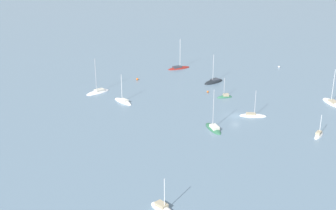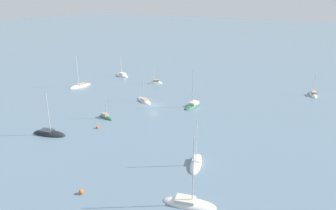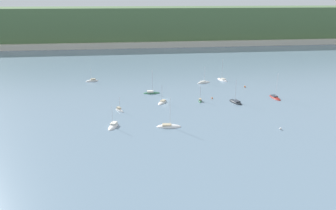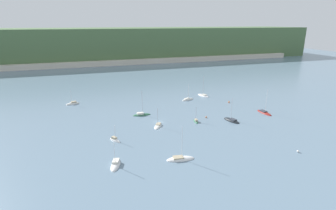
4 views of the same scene
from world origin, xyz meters
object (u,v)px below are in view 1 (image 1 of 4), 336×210
(sailboat_3, at_px, (253,116))
(sailboat_4, at_px, (179,68))
(mooring_buoy_2, at_px, (279,67))
(sailboat_9, at_px, (332,103))
(sailboat_10, at_px, (225,97))
(sailboat_1, at_px, (98,92))
(mooring_buoy_1, at_px, (137,79))
(sailboat_5, at_px, (163,210))
(sailboat_7, at_px, (213,129))
(mooring_buoy_0, at_px, (208,92))
(sailboat_2, at_px, (123,102))
(sailboat_8, at_px, (319,135))
(sailboat_0, at_px, (214,82))

(sailboat_3, relative_size, sailboat_4, 0.70)
(sailboat_3, xyz_separation_m, mooring_buoy_2, (34.54, -33.85, 0.28))
(sailboat_9, distance_m, sailboat_10, 31.18)
(sailboat_1, height_order, sailboat_10, sailboat_1)
(sailboat_1, distance_m, mooring_buoy_1, 16.71)
(sailboat_9, relative_size, sailboat_10, 1.62)
(sailboat_5, relative_size, sailboat_9, 0.71)
(sailboat_5, xyz_separation_m, sailboat_7, (28.09, -25.97, 0.04))
(sailboat_1, xyz_separation_m, mooring_buoy_2, (-0.76, -67.43, 0.26))
(sailboat_4, relative_size, sailboat_7, 1.02)
(sailboat_3, xyz_separation_m, sailboat_4, (48.37, -0.15, 0.03))
(mooring_buoy_0, bearing_deg, sailboat_10, -155.36)
(sailboat_7, bearing_deg, sailboat_9, -83.71)
(sailboat_2, bearing_deg, sailboat_9, -133.90)
(sailboat_3, xyz_separation_m, sailboat_9, (-1.08, -26.59, -0.00))
(sailboat_4, relative_size, mooring_buoy_0, 18.21)
(sailboat_7, xyz_separation_m, sailboat_8, (-14.07, -21.93, -0.02))
(mooring_buoy_1, bearing_deg, sailboat_3, -156.49)
(sailboat_7, xyz_separation_m, mooring_buoy_0, (24.78, -11.61, 0.18))
(sailboat_1, relative_size, sailboat_3, 1.44)
(sailboat_2, height_order, sailboat_5, sailboat_2)
(sailboat_5, bearing_deg, sailboat_1, 155.88)
(sailboat_4, bearing_deg, sailboat_3, -92.52)
(sailboat_2, relative_size, mooring_buoy_2, 13.35)
(sailboat_1, height_order, sailboat_5, sailboat_1)
(sailboat_3, height_order, sailboat_8, sailboat_3)
(sailboat_10, bearing_deg, sailboat_0, -94.33)
(mooring_buoy_0, bearing_deg, sailboat_2, 84.02)
(mooring_buoy_2, bearing_deg, sailboat_8, 153.46)
(sailboat_1, relative_size, mooring_buoy_1, 15.77)
(mooring_buoy_0, xyz_separation_m, mooring_buoy_1, (20.28, 15.80, 0.05))
(sailboat_1, bearing_deg, mooring_buoy_2, 163.07)
(sailboat_9, bearing_deg, mooring_buoy_2, -4.62)
(sailboat_2, distance_m, sailboat_9, 61.17)
(sailboat_5, relative_size, mooring_buoy_0, 12.45)
(mooring_buoy_2, bearing_deg, sailboat_10, 119.34)
(sailboat_2, bearing_deg, sailboat_10, -125.75)
(sailboat_0, distance_m, mooring_buoy_2, 30.10)
(sailboat_10, xyz_separation_m, mooring_buoy_2, (18.86, -33.55, 0.21))
(mooring_buoy_2, bearing_deg, sailboat_0, 99.49)
(sailboat_9, xyz_separation_m, mooring_buoy_1, (42.88, 44.77, 0.30))
(sailboat_2, bearing_deg, mooring_buoy_0, -115.35)
(mooring_buoy_0, relative_size, mooring_buoy_1, 0.85)
(sailboat_2, height_order, mooring_buoy_2, sailboat_2)
(sailboat_3, distance_m, sailboat_10, 15.68)
(sailboat_2, bearing_deg, sailboat_5, 149.55)
(sailboat_3, relative_size, sailboat_5, 1.03)
(mooring_buoy_1, distance_m, mooring_buoy_2, 52.53)
(sailboat_3, height_order, sailboat_7, sailboat_7)
(sailboat_2, height_order, sailboat_7, sailboat_7)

